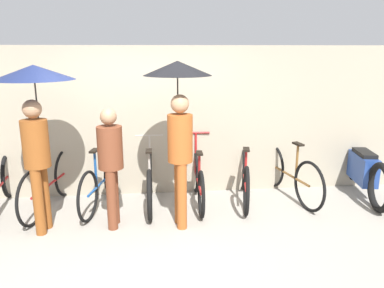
{
  "coord_description": "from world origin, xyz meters",
  "views": [
    {
      "loc": [
        0.1,
        -3.98,
        2.28
      ],
      "look_at": [
        0.6,
        1.04,
        1.0
      ],
      "focal_mm": 35.0,
      "sensor_mm": 36.0,
      "label": 1
    }
  ],
  "objects_px": {
    "pedestrian_leading": "(35,104)",
    "motorcycle": "(363,170)",
    "parked_bicycle_6": "(289,173)",
    "parked_bicycle_1": "(50,183)",
    "parked_bicycle_4": "(198,181)",
    "pedestrian_center": "(111,160)",
    "parked_bicycle_0": "(0,185)",
    "parked_bicycle_5": "(245,177)",
    "parked_bicycle_3": "(150,182)",
    "parked_bicycle_2": "(101,182)",
    "pedestrian_trailing": "(179,105)"
  },
  "relations": [
    {
      "from": "parked_bicycle_1",
      "to": "pedestrian_trailing",
      "type": "relative_size",
      "value": 0.84
    },
    {
      "from": "pedestrian_trailing",
      "to": "parked_bicycle_3",
      "type": "bearing_deg",
      "value": 115.24
    },
    {
      "from": "parked_bicycle_5",
      "to": "parked_bicycle_6",
      "type": "height_order",
      "value": "same"
    },
    {
      "from": "parked_bicycle_4",
      "to": "pedestrian_trailing",
      "type": "bearing_deg",
      "value": 154.58
    },
    {
      "from": "parked_bicycle_0",
      "to": "parked_bicycle_6",
      "type": "height_order",
      "value": "parked_bicycle_6"
    },
    {
      "from": "parked_bicycle_0",
      "to": "parked_bicycle_5",
      "type": "distance_m",
      "value": 3.62
    },
    {
      "from": "parked_bicycle_4",
      "to": "motorcycle",
      "type": "height_order",
      "value": "parked_bicycle_4"
    },
    {
      "from": "parked_bicycle_0",
      "to": "pedestrian_center",
      "type": "bearing_deg",
      "value": -119.33
    },
    {
      "from": "parked_bicycle_2",
      "to": "pedestrian_trailing",
      "type": "distance_m",
      "value": 1.81
    },
    {
      "from": "pedestrian_center",
      "to": "pedestrian_trailing",
      "type": "relative_size",
      "value": 0.74
    },
    {
      "from": "parked_bicycle_3",
      "to": "parked_bicycle_6",
      "type": "distance_m",
      "value": 2.17
    },
    {
      "from": "parked_bicycle_3",
      "to": "parked_bicycle_5",
      "type": "height_order",
      "value": "parked_bicycle_5"
    },
    {
      "from": "pedestrian_center",
      "to": "parked_bicycle_2",
      "type": "bearing_deg",
      "value": 112.2
    },
    {
      "from": "parked_bicycle_0",
      "to": "pedestrian_center",
      "type": "relative_size",
      "value": 1.07
    },
    {
      "from": "parked_bicycle_1",
      "to": "parked_bicycle_4",
      "type": "bearing_deg",
      "value": -80.0
    },
    {
      "from": "parked_bicycle_2",
      "to": "parked_bicycle_4",
      "type": "bearing_deg",
      "value": -80.7
    },
    {
      "from": "parked_bicycle_0",
      "to": "parked_bicycle_5",
      "type": "height_order",
      "value": "parked_bicycle_5"
    },
    {
      "from": "parked_bicycle_2",
      "to": "parked_bicycle_5",
      "type": "height_order",
      "value": "parked_bicycle_5"
    },
    {
      "from": "parked_bicycle_0",
      "to": "parked_bicycle_6",
      "type": "relative_size",
      "value": 0.94
    },
    {
      "from": "parked_bicycle_2",
      "to": "pedestrian_leading",
      "type": "height_order",
      "value": "pedestrian_leading"
    },
    {
      "from": "parked_bicycle_1",
      "to": "pedestrian_center",
      "type": "xyz_separation_m",
      "value": [
        0.97,
        -0.67,
        0.52
      ]
    },
    {
      "from": "parked_bicycle_1",
      "to": "parked_bicycle_2",
      "type": "distance_m",
      "value": 0.73
    },
    {
      "from": "parked_bicycle_2",
      "to": "parked_bicycle_3",
      "type": "distance_m",
      "value": 0.72
    },
    {
      "from": "parked_bicycle_0",
      "to": "parked_bicycle_3",
      "type": "xyz_separation_m",
      "value": [
        2.17,
        -0.08,
        -0.0
      ]
    },
    {
      "from": "parked_bicycle_4",
      "to": "pedestrian_center",
      "type": "height_order",
      "value": "pedestrian_center"
    },
    {
      "from": "parked_bicycle_4",
      "to": "pedestrian_trailing",
      "type": "distance_m",
      "value": 1.44
    },
    {
      "from": "pedestrian_leading",
      "to": "pedestrian_center",
      "type": "distance_m",
      "value": 1.13
    },
    {
      "from": "parked_bicycle_5",
      "to": "motorcycle",
      "type": "height_order",
      "value": "parked_bicycle_5"
    },
    {
      "from": "pedestrian_leading",
      "to": "motorcycle",
      "type": "distance_m",
      "value": 4.93
    },
    {
      "from": "parked_bicycle_3",
      "to": "pedestrian_leading",
      "type": "xyz_separation_m",
      "value": [
        -1.35,
        -0.61,
        1.27
      ]
    },
    {
      "from": "parked_bicycle_4",
      "to": "parked_bicycle_1",
      "type": "bearing_deg",
      "value": 91.0
    },
    {
      "from": "parked_bicycle_3",
      "to": "pedestrian_leading",
      "type": "bearing_deg",
      "value": 114.29
    },
    {
      "from": "parked_bicycle_3",
      "to": "parked_bicycle_2",
      "type": "bearing_deg",
      "value": 84.99
    },
    {
      "from": "parked_bicycle_0",
      "to": "motorcycle",
      "type": "height_order",
      "value": "parked_bicycle_0"
    },
    {
      "from": "parked_bicycle_3",
      "to": "parked_bicycle_5",
      "type": "relative_size",
      "value": 0.99
    },
    {
      "from": "pedestrian_leading",
      "to": "parked_bicycle_2",
      "type": "bearing_deg",
      "value": 55.37
    },
    {
      "from": "parked_bicycle_6",
      "to": "pedestrian_leading",
      "type": "height_order",
      "value": "pedestrian_leading"
    },
    {
      "from": "parked_bicycle_0",
      "to": "parked_bicycle_4",
      "type": "xyz_separation_m",
      "value": [
        2.9,
        -0.08,
        -0.02
      ]
    },
    {
      "from": "parked_bicycle_0",
      "to": "parked_bicycle_1",
      "type": "bearing_deg",
      "value": -100.69
    },
    {
      "from": "parked_bicycle_0",
      "to": "pedestrian_trailing",
      "type": "height_order",
      "value": "pedestrian_trailing"
    },
    {
      "from": "parked_bicycle_3",
      "to": "motorcycle",
      "type": "bearing_deg",
      "value": -88.64
    },
    {
      "from": "pedestrian_leading",
      "to": "parked_bicycle_1",
      "type": "bearing_deg",
      "value": 107.01
    },
    {
      "from": "parked_bicycle_6",
      "to": "parked_bicycle_1",
      "type": "bearing_deg",
      "value": 79.31
    },
    {
      "from": "parked_bicycle_1",
      "to": "parked_bicycle_3",
      "type": "xyz_separation_m",
      "value": [
        1.45,
        -0.03,
        -0.03
      ]
    },
    {
      "from": "parked_bicycle_2",
      "to": "pedestrian_trailing",
      "type": "bearing_deg",
      "value": -110.2
    },
    {
      "from": "parked_bicycle_1",
      "to": "parked_bicycle_6",
      "type": "xyz_separation_m",
      "value": [
        3.62,
        0.07,
        -0.0
      ]
    },
    {
      "from": "parked_bicycle_1",
      "to": "pedestrian_leading",
      "type": "bearing_deg",
      "value": -160.61
    },
    {
      "from": "parked_bicycle_1",
      "to": "parked_bicycle_3",
      "type": "relative_size",
      "value": 1.06
    },
    {
      "from": "parked_bicycle_4",
      "to": "pedestrian_center",
      "type": "xyz_separation_m",
      "value": [
        -1.2,
        -0.64,
        0.56
      ]
    },
    {
      "from": "pedestrian_trailing",
      "to": "parked_bicycle_2",
      "type": "bearing_deg",
      "value": 141.26
    }
  ]
}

